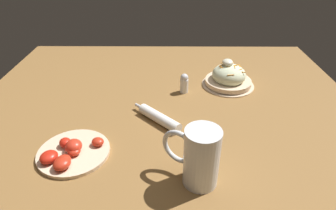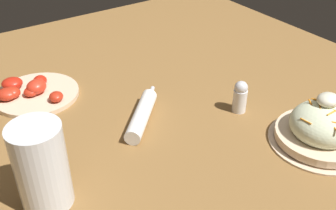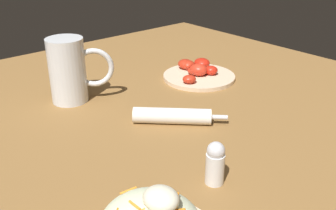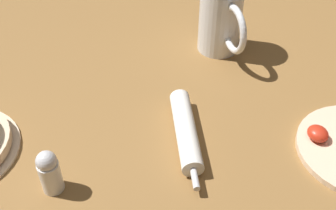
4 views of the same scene
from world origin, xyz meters
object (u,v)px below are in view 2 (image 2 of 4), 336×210
tomato_plate (32,92)px  napkin_roll (142,115)px  salt_shaker (240,96)px  salad_plate (322,128)px  beer_mug (43,169)px

tomato_plate → napkin_roll: bearing=-55.5°
napkin_roll → tomato_plate: bearing=124.5°
napkin_roll → salt_shaker: 0.23m
salad_plate → beer_mug: bearing=162.5°
napkin_roll → salt_shaker: size_ratio=2.10×
beer_mug → salt_shaker: size_ratio=2.04×
napkin_roll → tomato_plate: 0.30m
salt_shaker → salad_plate: bearing=-72.3°
salad_plate → beer_mug: (-0.53, 0.17, 0.03)m
napkin_roll → beer_mug: bearing=-157.1°
salad_plate → napkin_roll: salad_plate is taller
beer_mug → salad_plate: bearing=-17.5°
tomato_plate → salt_shaker: size_ratio=2.62×
salad_plate → beer_mug: 0.55m
salt_shaker → tomato_plate: bearing=138.4°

